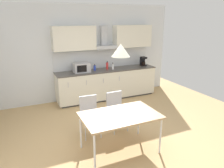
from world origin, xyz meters
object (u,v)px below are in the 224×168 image
object	(u,v)px
bottle_red	(107,66)
pendant_lamp	(121,50)
bottle_white	(113,66)
dining_table	(120,117)
microwave	(82,67)
chair_far_right	(116,107)
coffee_maker	(143,61)
bottle_blue	(95,68)
chair_far_left	(90,112)

from	to	relation	value
bottle_red	pendant_lamp	world-z (taller)	pendant_lamp
bottle_white	dining_table	xyz separation A→B (m)	(-1.12, -2.75, -0.32)
microwave	chair_far_right	world-z (taller)	microwave
coffee_maker	dining_table	bearing A→B (deg)	-128.78
bottle_red	dining_table	bearing A→B (deg)	-108.78
pendant_lamp	bottle_white	bearing A→B (deg)	67.85
coffee_maker	dining_table	world-z (taller)	coffee_maker
bottle_blue	dining_table	size ratio (longest dim) A/B	0.13
coffee_maker	pendant_lamp	world-z (taller)	pendant_lamp
bottle_white	chair_far_right	distance (m)	2.13
microwave	coffee_maker	size ratio (longest dim) A/B	1.60
microwave	bottle_white	bearing A→B (deg)	-3.02
bottle_white	pendant_lamp	size ratio (longest dim) A/B	0.67
bottle_blue	chair_far_left	world-z (taller)	bottle_blue
bottle_blue	chair_far_right	distance (m)	2.09
microwave	dining_table	distance (m)	2.83
microwave	bottle_red	bearing A→B (deg)	1.43
bottle_blue	chair_far_right	xyz separation A→B (m)	(-0.24, -2.02, -0.48)
chair_far_left	dining_table	bearing A→B (deg)	-69.14
microwave	chair_far_left	world-z (taller)	microwave
chair_far_right	pendant_lamp	xyz separation A→B (m)	(-0.32, -0.83, 1.42)
chair_far_left	pendant_lamp	distance (m)	1.67
bottle_red	chair_far_right	distance (m)	2.15
chair_far_right	bottle_blue	bearing A→B (deg)	83.33
pendant_lamp	bottle_blue	bearing A→B (deg)	79.00
bottle_blue	bottle_white	distance (m)	0.57
bottle_red	dining_table	distance (m)	3.00
bottle_white	chair_far_right	bearing A→B (deg)	-112.68
dining_table	pendant_lamp	distance (m)	1.24
microwave	coffee_maker	world-z (taller)	coffee_maker
coffee_maker	chair_far_left	size ratio (longest dim) A/B	0.34
chair_far_left	chair_far_right	bearing A→B (deg)	0.00
dining_table	chair_far_left	world-z (taller)	chair_far_left
microwave	dining_table	xyz separation A→B (m)	(-0.12, -2.80, -0.37)
chair_far_right	coffee_maker	bearing A→B (deg)	45.59
bottle_white	chair_far_left	size ratio (longest dim) A/B	0.25
microwave	chair_far_right	bearing A→B (deg)	-84.34
microwave	bottle_white	xyz separation A→B (m)	(0.99, -0.05, -0.05)
dining_table	chair_far_right	bearing A→B (deg)	69.11
bottle_white	pendant_lamp	distance (m)	3.11
bottle_white	dining_table	bearing A→B (deg)	-112.15
microwave	chair_far_left	size ratio (longest dim) A/B	0.55
microwave	bottle_blue	distance (m)	0.44
bottle_red	bottle_blue	distance (m)	0.41
bottle_red	chair_far_left	world-z (taller)	bottle_red
coffee_maker	bottle_blue	distance (m)	1.72
bottle_red	pendant_lamp	distance (m)	3.11
coffee_maker	chair_far_left	xyz separation A→B (m)	(-2.59, -1.99, -0.55)
bottle_red	chair_far_left	bearing A→B (deg)	-122.73
bottle_red	chair_far_right	xyz separation A→B (m)	(-0.64, -1.99, -0.52)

